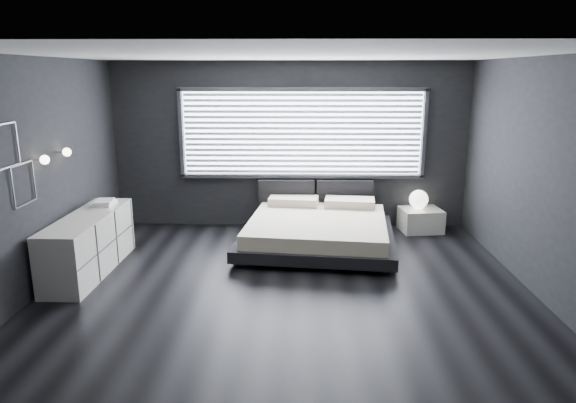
{
  "coord_description": "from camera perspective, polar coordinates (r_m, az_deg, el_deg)",
  "views": [
    {
      "loc": [
        0.14,
        -5.92,
        2.61
      ],
      "look_at": [
        0.0,
        0.85,
        0.9
      ],
      "focal_mm": 32.0,
      "sensor_mm": 36.0,
      "label": 1
    }
  ],
  "objects": [
    {
      "name": "sconce_far",
      "position": [
        7.3,
        -23.38,
        5.06
      ],
      "size": [
        0.18,
        0.11,
        0.11
      ],
      "color": "silver",
      "rests_on": "ground"
    },
    {
      "name": "headboard",
      "position": [
        8.8,
        3.07,
        0.75
      ],
      "size": [
        1.96,
        0.16,
        0.52
      ],
      "color": "black",
      "rests_on": "ground"
    },
    {
      "name": "wall_art_upper",
      "position": [
        6.25,
        -28.84,
        5.45
      ],
      "size": [
        0.01,
        0.48,
        0.48
      ],
      "color": "#47474C",
      "rests_on": "ground"
    },
    {
      "name": "nightstand",
      "position": [
        8.94,
        14.51,
        -1.99
      ],
      "size": [
        0.72,
        0.63,
        0.38
      ],
      "primitive_type": "cube",
      "rotation": [
        0.0,
        0.0,
        0.13
      ],
      "color": "silver",
      "rests_on": "ground"
    },
    {
      "name": "window",
      "position": [
        8.67,
        1.59,
        7.55
      ],
      "size": [
        4.14,
        0.09,
        1.52
      ],
      "color": "white",
      "rests_on": "ground"
    },
    {
      "name": "orb_lamp",
      "position": [
        8.88,
        14.32,
        0.24
      ],
      "size": [
        0.31,
        0.31,
        0.31
      ],
      "primitive_type": "sphere",
      "color": "white",
      "rests_on": "nightstand"
    },
    {
      "name": "bed",
      "position": [
        7.87,
        3.32,
        -3.11
      ],
      "size": [
        2.51,
        2.42,
        0.59
      ],
      "color": "black",
      "rests_on": "ground"
    },
    {
      "name": "sconce_near",
      "position": [
        6.77,
        -25.44,
        4.22
      ],
      "size": [
        0.18,
        0.11,
        0.11
      ],
      "color": "silver",
      "rests_on": "ground"
    },
    {
      "name": "dresser",
      "position": [
        7.36,
        -21.21,
        -4.4
      ],
      "size": [
        0.59,
        1.95,
        0.78
      ],
      "color": "silver",
      "rests_on": "ground"
    },
    {
      "name": "book_stack",
      "position": [
        7.74,
        -19.78,
        -0.12
      ],
      "size": [
        0.28,
        0.37,
        0.07
      ],
      "color": "white",
      "rests_on": "dresser"
    },
    {
      "name": "wall_art_lower",
      "position": [
        6.54,
        -27.29,
        1.75
      ],
      "size": [
        0.01,
        0.48,
        0.48
      ],
      "color": "#47474C",
      "rests_on": "ground"
    },
    {
      "name": "room",
      "position": [
        6.04,
        -0.17,
        2.63
      ],
      "size": [
        6.04,
        6.0,
        2.8
      ],
      "color": "black",
      "rests_on": "ground"
    }
  ]
}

